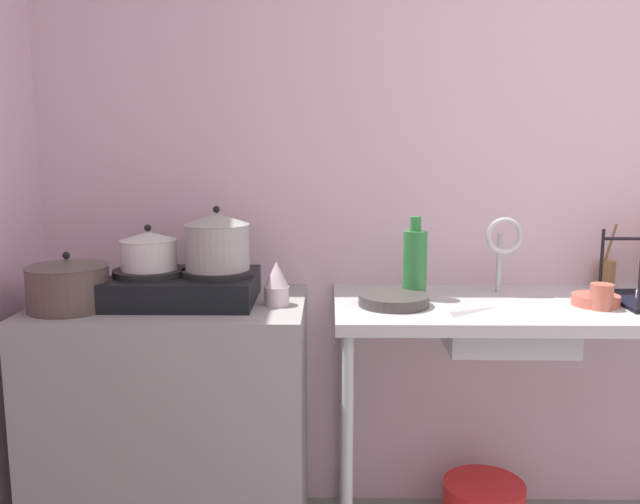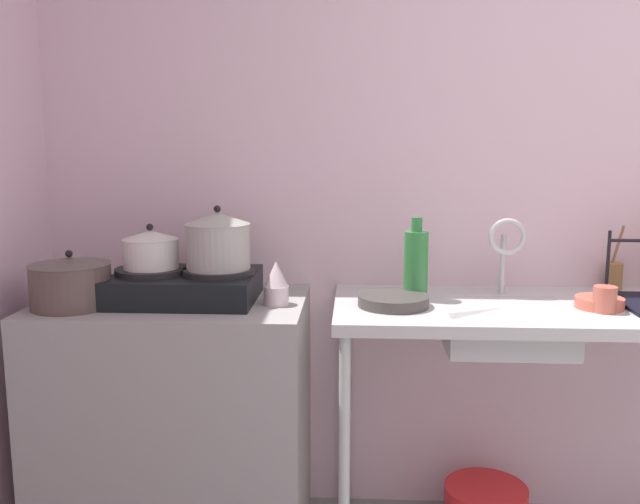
% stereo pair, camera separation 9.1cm
% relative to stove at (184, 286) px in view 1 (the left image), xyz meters
% --- Properties ---
extents(counter_concrete, '(0.92, 0.58, 0.89)m').
position_rel_stove_xyz_m(counter_concrete, '(-0.05, 0.00, -0.50)').
color(counter_concrete, gray).
rests_on(counter_concrete, ground).
extents(counter_sink, '(1.36, 0.58, 0.89)m').
position_rel_stove_xyz_m(counter_sink, '(1.19, 0.00, -0.13)').
color(counter_sink, '#ADB1AF').
rests_on(counter_sink, ground).
extents(stove, '(0.49, 0.37, 0.11)m').
position_rel_stove_xyz_m(stove, '(0.00, 0.00, 0.00)').
color(stove, black).
rests_on(stove, counter_concrete).
extents(pot_on_left_burner, '(0.19, 0.19, 0.15)m').
position_rel_stove_xyz_m(pot_on_left_burner, '(-0.12, 0.00, 0.12)').
color(pot_on_left_burner, silver).
rests_on(pot_on_left_burner, stove).
extents(pot_on_right_burner, '(0.22, 0.22, 0.22)m').
position_rel_stove_xyz_m(pot_on_right_burner, '(0.12, 0.00, 0.16)').
color(pot_on_right_burner, '#9D9B93').
rests_on(pot_on_right_burner, stove).
extents(pot_beside_stove, '(0.27, 0.27, 0.19)m').
position_rel_stove_xyz_m(pot_beside_stove, '(-0.35, -0.12, 0.03)').
color(pot_beside_stove, '#4E3F39').
rests_on(pot_beside_stove, counter_concrete).
extents(percolator, '(0.08, 0.08, 0.15)m').
position_rel_stove_xyz_m(percolator, '(0.32, -0.05, 0.02)').
color(percolator, beige).
rests_on(percolator, counter_concrete).
extents(sink_basin, '(0.41, 0.34, 0.14)m').
position_rel_stove_xyz_m(sink_basin, '(1.09, -0.04, -0.12)').
color(sink_basin, '#ADB1AF').
rests_on(sink_basin, counter_sink).
extents(faucet, '(0.13, 0.08, 0.28)m').
position_rel_stove_xyz_m(faucet, '(1.11, 0.12, 0.14)').
color(faucet, '#ADB1AF').
rests_on(faucet, counter_sink).
extents(frying_pan, '(0.24, 0.24, 0.04)m').
position_rel_stove_xyz_m(frying_pan, '(0.71, -0.05, -0.04)').
color(frying_pan, '#3B3835').
rests_on(frying_pan, counter_sink).
extents(cup_by_rack, '(0.07, 0.07, 0.09)m').
position_rel_stove_xyz_m(cup_by_rack, '(1.39, -0.09, -0.01)').
color(cup_by_rack, '#B05844').
rests_on(cup_by_rack, counter_sink).
extents(small_bowl_on_drainboard, '(0.16, 0.16, 0.04)m').
position_rel_stove_xyz_m(small_bowl_on_drainboard, '(1.39, -0.04, -0.04)').
color(small_bowl_on_drainboard, '#C45C47').
rests_on(small_bowl_on_drainboard, counter_sink).
extents(bottle_by_sink, '(0.08, 0.08, 0.29)m').
position_rel_stove_xyz_m(bottle_by_sink, '(0.79, 0.06, 0.07)').
color(bottle_by_sink, '#2A7335').
rests_on(bottle_by_sink, counter_sink).
extents(utensil_jar, '(0.06, 0.08, 0.25)m').
position_rel_stove_xyz_m(utensil_jar, '(1.54, 0.24, 0.00)').
color(utensil_jar, olive).
rests_on(utensil_jar, counter_sink).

